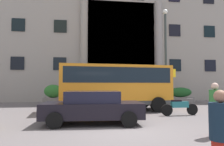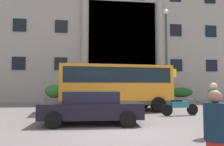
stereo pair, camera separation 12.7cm
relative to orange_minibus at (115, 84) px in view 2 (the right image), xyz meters
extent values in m
cube|color=#635C5C|center=(-0.34, -5.50, -1.73)|extent=(80.00, 64.00, 0.12)
cube|color=gray|center=(-0.34, 12.00, 6.55)|extent=(38.54, 9.00, 16.46)
cube|color=black|center=(1.80, 7.56, 3.34)|extent=(6.75, 0.12, 10.03)
cylinder|color=gray|center=(-1.93, 7.25, 3.34)|extent=(0.71, 0.71, 10.03)
cylinder|color=gray|center=(5.53, 7.25, 3.34)|extent=(0.71, 0.71, 10.03)
cube|color=black|center=(-8.05, 7.46, 1.95)|extent=(1.21, 0.08, 1.22)
cube|color=black|center=(-4.19, 7.46, 1.95)|extent=(1.21, 0.08, 1.22)
cube|color=black|center=(7.37, 7.46, 1.95)|extent=(1.21, 0.08, 1.22)
cube|color=black|center=(11.22, 7.46, 1.95)|extent=(1.21, 0.08, 1.22)
cube|color=black|center=(-8.05, 7.46, 5.57)|extent=(1.21, 0.08, 1.22)
cube|color=black|center=(-4.19, 7.46, 5.57)|extent=(1.21, 0.08, 1.22)
cube|color=black|center=(7.37, 7.46, 5.57)|extent=(1.21, 0.08, 1.22)
cube|color=black|center=(11.22, 7.46, 5.57)|extent=(1.21, 0.08, 1.22)
cube|color=orange|center=(-0.01, 0.00, -0.05)|extent=(6.94, 3.07, 2.36)
cube|color=black|center=(-0.01, 0.00, 0.52)|extent=(6.54, 3.06, 0.90)
cube|color=black|center=(3.28, 0.32, 0.32)|extent=(0.26, 2.04, 1.12)
cube|color=#454543|center=(-0.01, 0.00, -1.10)|extent=(6.94, 3.11, 0.24)
cylinder|color=black|center=(2.22, 1.44, -1.22)|extent=(0.92, 0.37, 0.90)
cylinder|color=black|center=(2.46, -0.98, -1.22)|extent=(0.92, 0.37, 0.90)
cylinder|color=black|center=(-2.47, 0.98, -1.22)|extent=(0.92, 0.37, 0.90)
cylinder|color=black|center=(-2.24, -1.44, -1.22)|extent=(0.92, 0.37, 0.90)
cylinder|color=#9A9C19|center=(4.49, 1.55, -0.32)|extent=(0.08, 0.08, 2.72)
cube|color=yellow|center=(4.49, 1.52, 0.79)|extent=(0.44, 0.03, 0.60)
cube|color=slate|center=(6.61, 4.81, -1.41)|extent=(2.19, 0.82, 0.53)
ellipsoid|color=#1C4F22|center=(6.61, 4.81, -0.72)|extent=(2.10, 0.74, 0.85)
cube|color=gray|center=(2.92, 4.63, -1.37)|extent=(2.13, 0.78, 0.62)
ellipsoid|color=#1C5723|center=(2.92, 4.63, -0.64)|extent=(2.04, 0.70, 0.83)
cube|color=slate|center=(-4.44, 5.08, -1.40)|extent=(1.55, 0.94, 0.54)
ellipsoid|color=#2C6C29|center=(-4.44, 5.08, -0.59)|extent=(1.49, 0.84, 1.09)
cube|color=black|center=(-1.55, -4.17, -1.09)|extent=(4.18, 2.00, 0.62)
cube|color=black|center=(-1.55, -4.17, -0.55)|extent=(2.28, 1.70, 0.47)
cylinder|color=black|center=(-0.11, -3.33, -1.36)|extent=(0.63, 0.23, 0.62)
cylinder|color=black|center=(-0.20, -5.15, -1.36)|extent=(0.63, 0.23, 0.62)
cylinder|color=black|center=(-2.90, -3.20, -1.36)|extent=(0.63, 0.23, 0.62)
cylinder|color=black|center=(-2.98, -5.02, -1.36)|extent=(0.63, 0.23, 0.62)
cylinder|color=black|center=(-2.25, -2.28, -1.37)|extent=(0.61, 0.16, 0.60)
cylinder|color=black|center=(-3.55, -2.41, -1.37)|extent=(0.61, 0.18, 0.60)
cube|color=maroon|center=(-2.90, -2.34, -1.09)|extent=(0.86, 0.33, 0.32)
cube|color=black|center=(-3.08, -2.36, -0.91)|extent=(0.54, 0.25, 0.12)
cylinder|color=#A5A5A8|center=(-2.36, -2.29, -0.79)|extent=(0.09, 0.55, 0.03)
cylinder|color=black|center=(3.87, -2.34, -1.37)|extent=(0.60, 0.13, 0.60)
cylinder|color=black|center=(2.42, -2.41, -1.37)|extent=(0.60, 0.15, 0.60)
cube|color=#20686F|center=(3.15, -2.37, -1.09)|extent=(0.94, 0.28, 0.32)
cube|color=black|center=(2.97, -2.38, -0.91)|extent=(0.53, 0.22, 0.12)
cylinder|color=#A5A5A8|center=(3.76, -2.35, -0.79)|extent=(0.06, 0.55, 0.03)
cylinder|color=#122335|center=(0.24, -10.03, -0.62)|extent=(0.36, 0.36, 0.59)
sphere|color=#9F6A52|center=(0.24, -10.03, -0.23)|extent=(0.20, 0.20, 0.20)
cylinder|color=#A9191E|center=(2.22, -6.89, -1.26)|extent=(0.30, 0.30, 0.83)
cylinder|color=#2B692D|center=(2.22, -6.89, -0.52)|extent=(0.36, 0.36, 0.64)
sphere|color=#D9AD97|center=(2.22, -6.89, -0.09)|extent=(0.22, 0.22, 0.22)
cylinder|color=#333D3C|center=(4.45, 2.70, 1.94)|extent=(0.18, 0.18, 7.22)
sphere|color=white|center=(4.45, 2.70, 5.72)|extent=(0.40, 0.40, 0.40)
camera|label=1|loc=(-1.91, -13.16, -0.04)|focal=34.09mm
camera|label=2|loc=(-1.79, -13.18, -0.04)|focal=34.09mm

